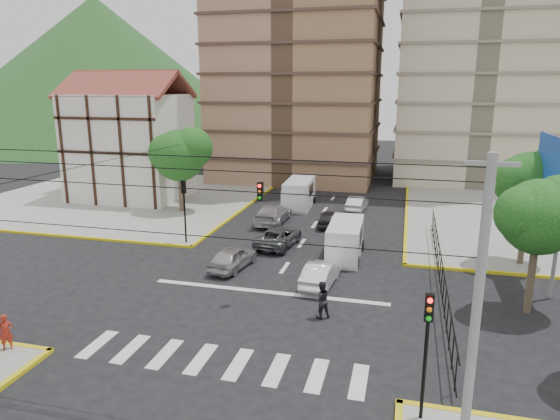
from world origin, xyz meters
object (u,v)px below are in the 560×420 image
(van_left_lane, at_px, (299,194))
(car_silver_front_left, at_px, (233,257))
(traffic_light_nw, at_px, (184,201))
(car_white_front_right, at_px, (321,274))
(van_right_lane, at_px, (345,242))
(traffic_light_se, at_px, (427,336))
(pedestrian_sw_corner, at_px, (6,332))
(pedestrian_crosswalk, at_px, (321,300))

(van_left_lane, height_order, car_silver_front_left, van_left_lane)
(traffic_light_nw, bearing_deg, car_white_front_right, -25.37)
(van_right_lane, distance_m, van_left_lane, 13.87)
(traffic_light_nw, distance_m, car_white_front_right, 11.75)
(car_silver_front_left, bearing_deg, traffic_light_se, 140.52)
(car_silver_front_left, bearing_deg, pedestrian_sw_corner, 71.85)
(traffic_light_nw, height_order, car_white_front_right, traffic_light_nw)
(van_left_lane, distance_m, car_silver_front_left, 16.15)
(pedestrian_sw_corner, bearing_deg, van_right_lane, 15.13)
(traffic_light_nw, xyz_separation_m, car_silver_front_left, (4.78, -3.68, -2.41))
(traffic_light_se, bearing_deg, pedestrian_crosswalk, 123.92)
(van_left_lane, bearing_deg, car_white_front_right, -76.39)
(traffic_light_nw, bearing_deg, pedestrian_sw_corner, -93.73)
(car_silver_front_left, height_order, pedestrian_sw_corner, pedestrian_sw_corner)
(pedestrian_crosswalk, bearing_deg, car_white_front_right, -109.52)
(traffic_light_se, relative_size, pedestrian_sw_corner, 2.88)
(van_left_lane, xyz_separation_m, pedestrian_sw_corner, (-6.33, -27.75, -0.31))
(traffic_light_se, xyz_separation_m, car_white_front_right, (-5.21, 10.67, -2.43))
(van_right_lane, distance_m, car_silver_front_left, 7.26)
(van_right_lane, relative_size, pedestrian_sw_corner, 3.36)
(van_left_lane, distance_m, pedestrian_crosswalk, 22.12)
(van_left_lane, bearing_deg, pedestrian_crosswalk, -77.52)
(traffic_light_nw, xyz_separation_m, van_left_lane, (5.33, 12.45, -1.89))
(van_left_lane, bearing_deg, traffic_light_se, -72.51)
(van_left_lane, height_order, pedestrian_sw_corner, van_left_lane)
(van_left_lane, bearing_deg, car_silver_front_left, -94.59)
(car_white_front_right, xyz_separation_m, pedestrian_sw_corner, (-11.39, -10.37, 0.24))
(car_white_front_right, bearing_deg, traffic_light_se, 120.88)
(traffic_light_se, distance_m, pedestrian_sw_corner, 16.75)
(traffic_light_nw, relative_size, pedestrian_sw_corner, 2.88)
(van_left_lane, height_order, pedestrian_crosswalk, van_left_lane)
(traffic_light_nw, xyz_separation_m, pedestrian_sw_corner, (-1.00, -15.30, -2.20))
(traffic_light_nw, distance_m, van_right_lane, 11.29)
(van_right_lane, distance_m, pedestrian_crosswalk, 8.74)
(pedestrian_sw_corner, height_order, pedestrian_crosswalk, pedestrian_crosswalk)
(traffic_light_se, height_order, traffic_light_nw, same)
(traffic_light_nw, bearing_deg, van_right_lane, -0.82)
(pedestrian_sw_corner, bearing_deg, car_white_front_right, 6.11)
(car_silver_front_left, relative_size, pedestrian_crosswalk, 2.22)
(van_right_lane, height_order, van_left_lane, van_left_lane)
(van_left_lane, xyz_separation_m, pedestrian_crosswalk, (5.76, -21.35, -0.30))
(van_left_lane, relative_size, pedestrian_crosswalk, 3.08)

